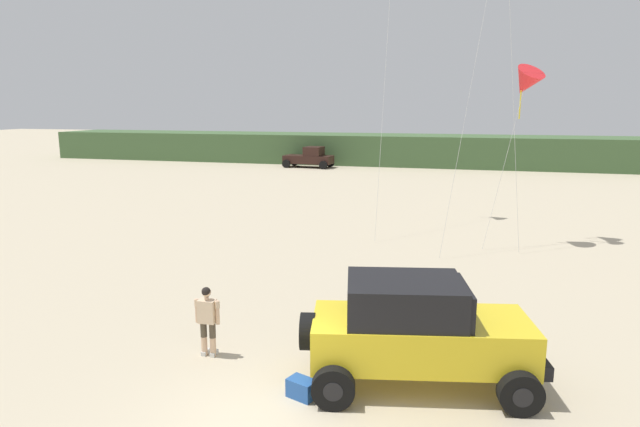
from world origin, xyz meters
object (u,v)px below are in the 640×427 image
(jeep, at_px, (417,330))
(cooler_box, at_px, (302,388))
(kite_red_delta, at_px, (526,83))
(distant_pickup, at_px, (310,158))
(person_watching, at_px, (208,317))

(jeep, xyz_separation_m, cooler_box, (-2.13, -1.12, -1.01))
(cooler_box, relative_size, kite_red_delta, 0.08)
(distant_pickup, height_order, kite_red_delta, kite_red_delta)
(jeep, bearing_deg, kite_red_delta, 77.46)
(person_watching, relative_size, cooler_box, 2.98)
(distant_pickup, bearing_deg, jeep, -70.77)
(person_watching, bearing_deg, kite_red_delta, 59.70)
(jeep, bearing_deg, person_watching, 179.05)
(cooler_box, bearing_deg, jeep, 48.54)
(person_watching, height_order, distant_pickup, distant_pickup)
(jeep, relative_size, cooler_box, 8.95)
(person_watching, distance_m, kite_red_delta, 16.32)
(jeep, distance_m, distant_pickup, 41.23)
(distant_pickup, distance_m, kite_red_delta, 31.04)
(cooler_box, distance_m, distant_pickup, 41.66)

